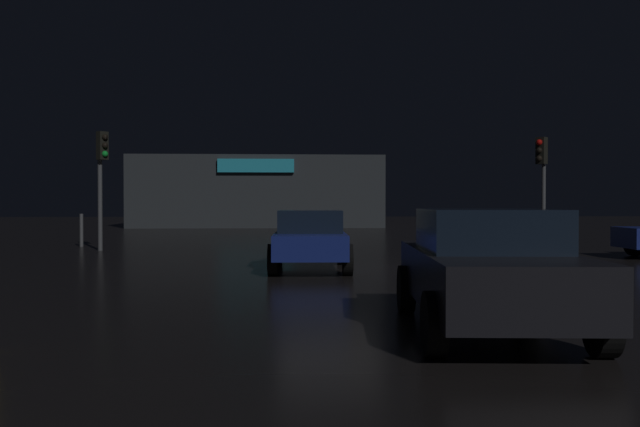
# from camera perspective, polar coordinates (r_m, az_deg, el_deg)

# --- Properties ---
(ground_plane) EXTENTS (120.00, 120.00, 0.00)m
(ground_plane) POSITION_cam_1_polar(r_m,az_deg,el_deg) (16.50, 0.83, -4.75)
(ground_plane) COLOR black
(store_building) EXTENTS (16.32, 8.33, 4.63)m
(store_building) POSITION_cam_1_polar(r_m,az_deg,el_deg) (46.66, -5.21, 1.79)
(store_building) COLOR #33383D
(store_building) RESTS_ON ground
(traffic_signal_main) EXTENTS (0.43, 0.41, 3.86)m
(traffic_signal_main) POSITION_cam_1_polar(r_m,az_deg,el_deg) (24.59, 18.13, 3.62)
(traffic_signal_main) COLOR #595B60
(traffic_signal_main) RESTS_ON ground
(traffic_signal_cross_left) EXTENTS (0.42, 0.42, 4.01)m
(traffic_signal_cross_left) POSITION_cam_1_polar(r_m,az_deg,el_deg) (24.06, -17.85, 3.73)
(traffic_signal_cross_left) COLOR #595B60
(traffic_signal_cross_left) RESTS_ON ground
(car_near) EXTENTS (2.27, 4.50, 1.55)m
(car_near) POSITION_cam_1_polar(r_m,az_deg,el_deg) (8.90, 13.89, -4.48)
(car_near) COLOR black
(car_near) RESTS_ON ground
(car_far) EXTENTS (2.02, 4.13, 1.45)m
(car_far) POSITION_cam_1_polar(r_m,az_deg,el_deg) (16.45, -0.84, -2.16)
(car_far) COLOR navy
(car_far) RESTS_ON ground
(bollard_kerb_a) EXTENTS (0.13, 0.13, 1.21)m
(bollard_kerb_a) POSITION_cam_1_polar(r_m,az_deg,el_deg) (26.47, -19.38, -1.33)
(bollard_kerb_a) COLOR #595B60
(bollard_kerb_a) RESTS_ON ground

